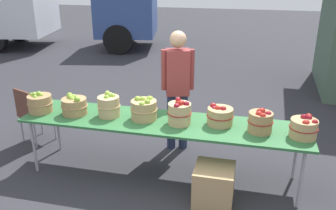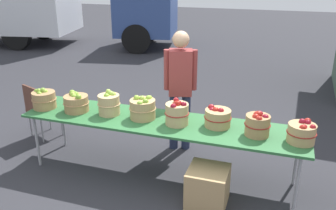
% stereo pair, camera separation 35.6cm
% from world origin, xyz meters
% --- Properties ---
extents(ground_plane, '(40.00, 40.00, 0.00)m').
position_xyz_m(ground_plane, '(0.00, 0.00, 0.00)').
color(ground_plane, '#2D2D33').
extents(market_table, '(3.50, 0.76, 0.75)m').
position_xyz_m(market_table, '(0.00, 0.00, 0.72)').
color(market_table, '#2D6B38').
rests_on(market_table, ground).
extents(apple_basket_green_0, '(0.32, 0.32, 0.28)m').
position_xyz_m(apple_basket_green_0, '(-1.62, -0.07, 0.87)').
color(apple_basket_green_0, '#A87F51').
rests_on(apple_basket_green_0, market_table).
extents(apple_basket_green_1, '(0.33, 0.33, 0.26)m').
position_xyz_m(apple_basket_green_1, '(-1.15, -0.03, 0.87)').
color(apple_basket_green_1, '#A87F51').
rests_on(apple_basket_green_1, market_table).
extents(apple_basket_green_2, '(0.29, 0.29, 0.30)m').
position_xyz_m(apple_basket_green_2, '(-0.69, 0.01, 0.89)').
color(apple_basket_green_2, tan).
rests_on(apple_basket_green_2, market_table).
extents(apple_basket_green_3, '(0.34, 0.34, 0.29)m').
position_xyz_m(apple_basket_green_3, '(-0.24, 0.02, 0.88)').
color(apple_basket_green_3, tan).
rests_on(apple_basket_green_3, market_table).
extents(apple_basket_red_0, '(0.29, 0.29, 0.32)m').
position_xyz_m(apple_basket_red_0, '(0.22, -0.02, 0.89)').
color(apple_basket_red_0, tan).
rests_on(apple_basket_red_0, market_table).
extents(apple_basket_red_1, '(0.32, 0.32, 0.25)m').
position_xyz_m(apple_basket_red_1, '(0.69, 0.08, 0.86)').
color(apple_basket_red_1, tan).
rests_on(apple_basket_red_1, market_table).
extents(apple_basket_red_2, '(0.29, 0.29, 0.29)m').
position_xyz_m(apple_basket_red_2, '(1.15, -0.03, 0.88)').
color(apple_basket_red_2, '#A87F51').
rests_on(apple_basket_red_2, market_table).
extents(apple_basket_red_3, '(0.31, 0.31, 0.25)m').
position_xyz_m(apple_basket_red_3, '(1.62, -0.05, 0.86)').
color(apple_basket_red_3, tan).
rests_on(apple_basket_red_3, market_table).
extents(vendor_adult, '(0.44, 0.31, 1.73)m').
position_xyz_m(vendor_adult, '(0.03, 0.77, 1.02)').
color(vendor_adult, '#262D4C').
rests_on(vendor_adult, ground).
extents(box_truck, '(7.97, 3.59, 2.75)m').
position_xyz_m(box_truck, '(-6.58, 6.60, 1.49)').
color(box_truck, silver).
rests_on(box_truck, ground).
extents(folding_chair, '(0.52, 0.52, 0.86)m').
position_xyz_m(folding_chair, '(-2.12, 0.43, 0.51)').
color(folding_chair, brown).
rests_on(folding_chair, ground).
extents(produce_crate, '(0.44, 0.44, 0.44)m').
position_xyz_m(produce_crate, '(0.70, -0.41, 0.22)').
color(produce_crate, tan).
rests_on(produce_crate, ground).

